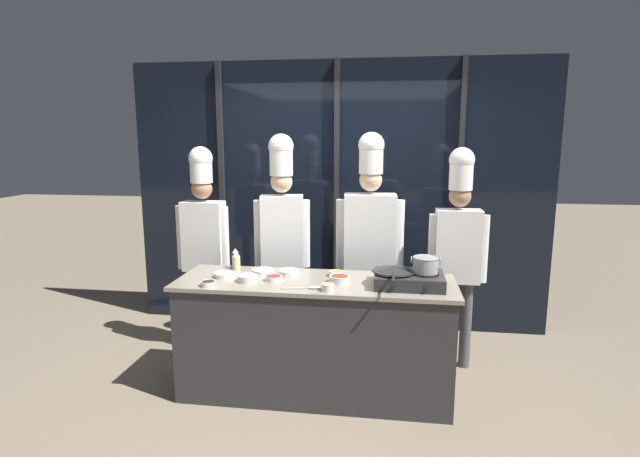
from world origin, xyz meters
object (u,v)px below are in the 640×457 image
portable_stove (409,279)px  frying_pan (393,269)px  squeeze_bottle_oil (236,262)px  chef_head (204,232)px  chef_line (370,231)px  chef_sous (282,225)px  prep_bowl_bell_pepper (274,278)px  prep_bowl_bean_sprouts (289,272)px  prep_bowl_carrots (336,273)px  prep_bowl_mushrooms (328,287)px  prep_bowl_ginger (225,274)px  chef_pastry (458,241)px  prep_bowl_soy_glaze (208,283)px  serving_spoon_slotted (309,288)px  prep_bowl_garlic (248,278)px  stock_pot (426,264)px  squeeze_bottle_soy (235,259)px  prep_bowl_chili_flakes (340,279)px  prep_bowl_onion (263,271)px

portable_stove → frying_pan: 0.14m
frying_pan → squeeze_bottle_oil: bearing=170.2°
chef_head → chef_line: bearing=-176.1°
frying_pan → chef_sous: 1.23m
prep_bowl_bell_pepper → chef_sous: chef_sous is taller
prep_bowl_bean_sprouts → chef_sous: size_ratio=0.08×
prep_bowl_carrots → prep_bowl_bean_sprouts: bearing=-177.1°
frying_pan → portable_stove: bearing=2.5°
chef_sous → portable_stove: bearing=135.9°
prep_bowl_mushrooms → squeeze_bottle_oil: bearing=152.8°
prep_bowl_ginger → chef_line: 1.31m
chef_sous → chef_pastry: 1.51m
prep_bowl_soy_glaze → chef_sous: (0.34, 0.93, 0.27)m
serving_spoon_slotted → chef_head: bearing=142.7°
chef_sous → prep_bowl_bean_sprouts: bearing=96.8°
chef_line → portable_stove: bearing=108.6°
chef_pastry → prep_bowl_bell_pepper: bearing=24.2°
prep_bowl_garlic → chef_pastry: chef_pastry is taller
prep_bowl_mushrooms → chef_sous: bearing=119.7°
portable_stove → chef_head: bearing=159.6°
portable_stove → prep_bowl_ginger: bearing=178.2°
serving_spoon_slotted → chef_pastry: size_ratio=0.15×
chef_line → prep_bowl_garlic: bearing=39.0°
prep_bowl_bell_pepper → prep_bowl_bean_sprouts: bearing=65.3°
serving_spoon_slotted → chef_line: chef_line is taller
prep_bowl_garlic → prep_bowl_mushrooms: bearing=-13.1°
stock_pot → serving_spoon_slotted: 0.84m
squeeze_bottle_soy → prep_bowl_bell_pepper: bearing=-37.2°
squeeze_bottle_soy → prep_bowl_chili_flakes: squeeze_bottle_soy is taller
prep_bowl_garlic → serving_spoon_slotted: 0.49m
chef_line → squeeze_bottle_soy: bearing=19.6°
stock_pot → prep_bowl_mushrooms: (-0.67, -0.20, -0.14)m
squeeze_bottle_soy → portable_stove: bearing=-11.7°
chef_head → prep_bowl_garlic: bearing=130.7°
prep_bowl_bean_sprouts → chef_line: chef_line is taller
prep_bowl_onion → chef_line: size_ratio=0.08×
stock_pot → prep_bowl_carrots: (-0.66, 0.19, -0.14)m
prep_bowl_soy_glaze → prep_bowl_carrots: size_ratio=1.04×
chef_line → chef_sous: bearing=-1.9°
chef_line → chef_pastry: 0.74m
prep_bowl_bean_sprouts → prep_bowl_mushrooms: bearing=-45.7°
portable_stove → prep_bowl_garlic: size_ratio=3.24×
portable_stove → prep_bowl_onion: size_ratio=2.90×
squeeze_bottle_soy → prep_bowl_onion: 0.30m
prep_bowl_carrots → chef_pastry: (0.96, 0.47, 0.19)m
stock_pot → chef_pastry: (0.30, 0.66, 0.05)m
chef_pastry → prep_bowl_bean_sprouts: bearing=19.3°
frying_pan → serving_spoon_slotted: 0.62m
squeeze_bottle_soy → serving_spoon_slotted: squeeze_bottle_soy is taller
squeeze_bottle_oil → prep_bowl_mushrooms: squeeze_bottle_oil is taller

